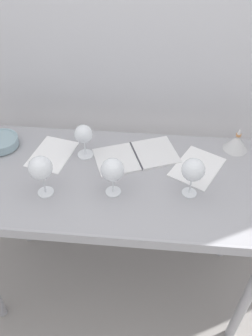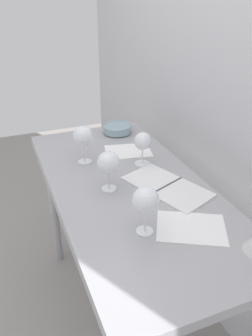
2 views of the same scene
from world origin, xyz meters
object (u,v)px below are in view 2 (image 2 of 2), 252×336
wine_glass_near_right (146,201)px  tasting_sheet_lower (128,151)px  wine_glass_far_left (143,142)px  tasting_sheet_upper (191,228)px  wine_glass_near_left (83,137)px  wine_glass_near_center (109,164)px  open_notebook (167,186)px  tasting_bowl (117,128)px

wine_glass_near_right → tasting_sheet_lower: (-0.63, 0.19, -0.13)m
wine_glass_far_left → tasting_sheet_upper: size_ratio=0.67×
wine_glass_near_right → wine_glass_near_left: (-0.60, -0.05, 0.01)m
wine_glass_near_right → wine_glass_near_center: bearing=-175.8°
wine_glass_near_center → tasting_sheet_upper: 0.42m
wine_glass_near_left → wine_glass_far_left: bearing=64.4°
wine_glass_far_left → open_notebook: wine_glass_far_left is taller
tasting_sheet_upper → tasting_bowl: 0.93m
wine_glass_near_left → tasting_sheet_lower: wine_glass_near_left is taller
tasting_sheet_lower → tasting_sheet_upper: bearing=10.0°
open_notebook → tasting_bowl: tasting_bowl is taller
open_notebook → tasting_sheet_lower: (-0.40, -0.02, -0.00)m
wine_glass_near_right → tasting_sheet_upper: size_ratio=0.74×
tasting_sheet_lower → tasting_bowl: 0.26m
wine_glass_near_left → tasting_sheet_upper: (0.64, 0.22, -0.13)m
open_notebook → tasting_sheet_lower: 0.40m
wine_glass_far_left → tasting_bowl: (-0.41, 0.02, -0.09)m
open_notebook → wine_glass_near_center: bearing=-128.8°
wine_glass_far_left → wine_glass_near_right: bearing=-23.2°
wine_glass_near_center → tasting_sheet_lower: wine_glass_near_center is taller
wine_glass_far_left → wine_glass_near_left: bearing=-115.6°
tasting_bowl → tasting_sheet_lower: bearing=-7.6°
wine_glass_near_left → tasting_bowl: size_ratio=1.13×
tasting_sheet_upper → tasting_sheet_lower: 0.68m
wine_glass_near_right → open_notebook: wine_glass_near_right is taller
wine_glass_near_center → tasting_sheet_lower: (-0.32, 0.22, -0.12)m
wine_glass_far_left → wine_glass_near_center: size_ratio=0.94×
wine_glass_near_left → wine_glass_far_left: (0.12, 0.26, -0.02)m
tasting_bowl → tasting_sheet_upper: bearing=-3.8°
wine_glass_near_right → wine_glass_near_left: wine_glass_near_left is taller
wine_glass_near_center → tasting_sheet_upper: (0.36, 0.19, -0.12)m
wine_glass_near_center → tasting_sheet_upper: bearing=27.7°
tasting_sheet_upper → tasting_sheet_lower: bearing=-154.0°
wine_glass_near_right → wine_glass_near_center: wine_glass_near_right is taller
wine_glass_near_left → tasting_sheet_lower: bearing=98.1°
tasting_sheet_lower → tasting_bowl: bearing=-175.2°
wine_glass_near_center → open_notebook: bearing=72.4°
open_notebook → tasting_sheet_upper: bearing=-31.1°
open_notebook → tasting_sheet_lower: bearing=161.8°
tasting_bowl → wine_glass_near_left: bearing=-44.0°
tasting_sheet_upper → open_notebook: bearing=-161.5°
wine_glass_near_right → wine_glass_far_left: size_ratio=1.11×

